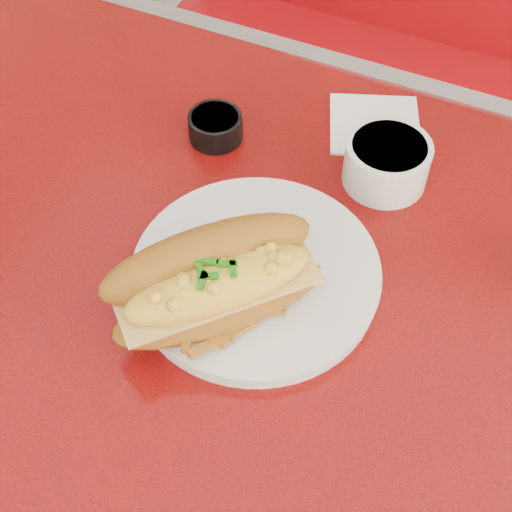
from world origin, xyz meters
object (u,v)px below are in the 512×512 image
at_px(fork, 312,292).
at_px(gravy_ramekin, 387,162).
at_px(sauce_cup_left, 215,126).
at_px(mac_hoagie, 215,281).
at_px(diner_table, 263,381).
at_px(booth_bench_far, 418,148).
at_px(dinner_plate, 256,274).

height_order(fork, gravy_ramekin, gravy_ramekin).
height_order(gravy_ramekin, sauce_cup_left, gravy_ramekin).
xyz_separation_m(mac_hoagie, sauce_cup_left, (-0.12, 0.23, -0.04)).
bearing_deg(diner_table, gravy_ramekin, 76.66).
bearing_deg(sauce_cup_left, fork, -41.57).
bearing_deg(diner_table, mac_hoagie, -141.91).
xyz_separation_m(diner_table, fork, (0.04, 0.02, 0.18)).
distance_m(booth_bench_far, fork, 0.93).
height_order(diner_table, gravy_ramekin, gravy_ramekin).
relative_size(booth_bench_far, fork, 8.78).
height_order(mac_hoagie, gravy_ramekin, mac_hoagie).
bearing_deg(sauce_cup_left, gravy_ramekin, 5.11).
height_order(diner_table, mac_hoagie, mac_hoagie).
bearing_deg(diner_table, dinner_plate, 129.41).
xyz_separation_m(diner_table, booth_bench_far, (0.00, 0.81, -0.32)).
relative_size(fork, gravy_ramekin, 1.07).
relative_size(gravy_ramekin, sauce_cup_left, 1.64).
bearing_deg(mac_hoagie, gravy_ramekin, 22.22).
height_order(dinner_plate, mac_hoagie, mac_hoagie).
distance_m(diner_table, booth_bench_far, 0.87).
relative_size(fork, sauce_cup_left, 1.76).
bearing_deg(gravy_ramekin, dinner_plate, -110.66).
relative_size(diner_table, sauce_cup_left, 15.84).
xyz_separation_m(diner_table, mac_hoagie, (-0.04, -0.03, 0.22)).
relative_size(diner_table, booth_bench_far, 1.03).
xyz_separation_m(booth_bench_far, gravy_ramekin, (0.05, -0.59, 0.51)).
xyz_separation_m(booth_bench_far, dinner_plate, (-0.02, -0.78, 0.49)).
relative_size(mac_hoagie, fork, 1.64).
height_order(diner_table, booth_bench_far, booth_bench_far).
bearing_deg(gravy_ramekin, diner_table, -103.34).
height_order(booth_bench_far, mac_hoagie, booth_bench_far).
xyz_separation_m(dinner_plate, gravy_ramekin, (0.07, 0.19, 0.02)).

